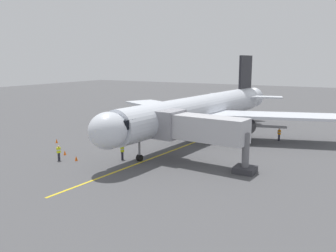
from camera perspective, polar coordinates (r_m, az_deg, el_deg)
ground_plane at (r=51.19m, az=5.08°, el=-1.70°), size 220.00×220.00×0.00m
apron_lead_in_line at (r=44.66m, az=1.97°, el=-3.46°), size 3.46×39.89×0.01m
airplane at (r=49.47m, az=5.38°, el=2.58°), size 34.69×40.35×11.50m
jet_bridge at (r=37.20m, az=4.27°, el=-0.37°), size 11.50×3.73×5.40m
ground_crew_marshaller at (r=40.49m, az=-16.97°, el=-4.08°), size 0.30×0.43×1.71m
ground_crew_wing_walker at (r=50.54m, az=17.24°, el=-1.27°), size 0.47×0.42×1.71m
ground_crew_loader at (r=39.44m, az=-7.28°, el=-4.09°), size 0.45×0.47×1.71m
belt_loader_near_nose at (r=58.08m, az=-6.02°, el=0.45°), size 1.97×4.71×2.32m
safety_cone_nose_left at (r=42.84m, az=-16.07°, el=-4.10°), size 0.32×0.32×0.55m
safety_cone_nose_right at (r=49.33m, az=-17.27°, el=-2.27°), size 0.32×0.32×0.55m
safety_cone_wing_port at (r=40.13m, az=-14.37°, el=-4.98°), size 0.32×0.32×0.55m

